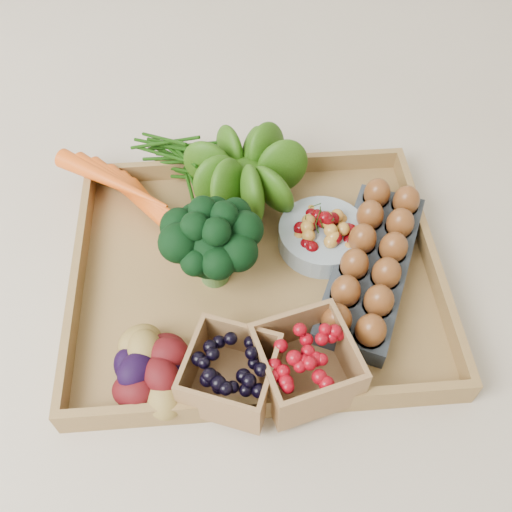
{
  "coord_description": "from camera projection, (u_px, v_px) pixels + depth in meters",
  "views": [
    {
      "loc": [
        -0.04,
        -0.51,
        0.73
      ],
      "look_at": [
        0.0,
        0.0,
        0.06
      ],
      "focal_mm": 40.0,
      "sensor_mm": 36.0,
      "label": 1
    }
  ],
  "objects": [
    {
      "name": "punnet_raspberry",
      "position": [
        306.0,
        364.0,
        0.74
      ],
      "size": [
        0.15,
        0.15,
        0.08
      ],
      "primitive_type": "cube",
      "rotation": [
        0.0,
        0.0,
        0.26
      ],
      "color": "maroon",
      "rests_on": "tray"
    },
    {
      "name": "carrots",
      "position": [
        148.0,
        204.0,
        0.93
      ],
      "size": [
        0.22,
        0.16,
        0.05
      ],
      "primitive_type": null,
      "color": "#EF5813",
      "rests_on": "tray"
    },
    {
      "name": "lettuce",
      "position": [
        245.0,
        170.0,
        0.92
      ],
      "size": [
        0.13,
        0.13,
        0.13
      ],
      "primitive_type": "sphere",
      "color": "#20450A",
      "rests_on": "tray"
    },
    {
      "name": "ground",
      "position": [
        256.0,
        279.0,
        0.89
      ],
      "size": [
        4.0,
        4.0,
        0.0
      ],
      "primitive_type": "plane",
      "color": "beige",
      "rests_on": "ground"
    },
    {
      "name": "punnet_blackberry",
      "position": [
        231.0,
        373.0,
        0.74
      ],
      "size": [
        0.14,
        0.14,
        0.08
      ],
      "primitive_type": "cube",
      "rotation": [
        0.0,
        0.0,
        -0.36
      ],
      "color": "black",
      "rests_on": "tray"
    },
    {
      "name": "broccoli",
      "position": [
        213.0,
        255.0,
        0.83
      ],
      "size": [
        0.14,
        0.14,
        0.11
      ],
      "primitive_type": null,
      "color": "black",
      "rests_on": "tray"
    },
    {
      "name": "cherry_bowl",
      "position": [
        322.0,
        236.0,
        0.9
      ],
      "size": [
        0.14,
        0.14,
        0.04
      ],
      "primitive_type": "cylinder",
      "color": "#8C9EA5",
      "rests_on": "tray"
    },
    {
      "name": "tray",
      "position": [
        256.0,
        276.0,
        0.89
      ],
      "size": [
        0.55,
        0.45,
        0.01
      ],
      "primitive_type": "cube",
      "color": "olive",
      "rests_on": "ground"
    },
    {
      "name": "egg_carton",
      "position": [
        371.0,
        268.0,
        0.86
      ],
      "size": [
        0.22,
        0.32,
        0.04
      ],
      "primitive_type": "cube",
      "rotation": [
        0.0,
        0.0,
        -0.42
      ],
      "color": "#353B43",
      "rests_on": "tray"
    },
    {
      "name": "potatoes",
      "position": [
        152.0,
        361.0,
        0.74
      ],
      "size": [
        0.15,
        0.15,
        0.08
      ],
      "primitive_type": null,
      "color": "#420A0D",
      "rests_on": "tray"
    }
  ]
}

